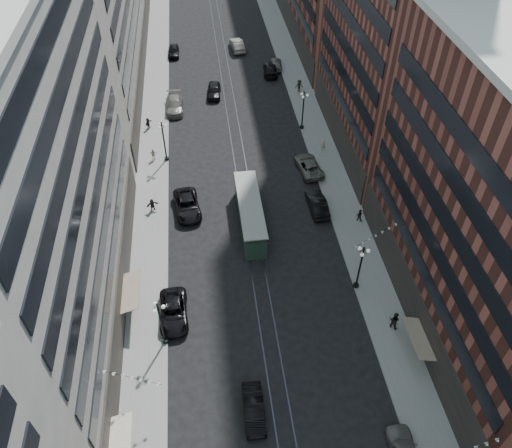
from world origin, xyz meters
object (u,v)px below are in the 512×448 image
streetcar (250,214)px  car_5 (254,409)px  car_12 (270,69)px  pedestrian_2 (136,298)px  car_7 (187,205)px  car_2 (174,312)px  pedestrian_9 (299,86)px  lamppost_sw_mid (164,140)px  lamppost_se_far (360,266)px  car_11 (309,166)px  car_13 (214,91)px  car_8 (174,105)px  lamppost_se_mid (303,109)px  pedestrian_8 (323,145)px  car_10 (317,204)px  car_14 (237,45)px  car_extra_0 (276,64)px  pedestrian_7 (359,215)px  pedestrian_extra_0 (148,123)px  lamppost_sw_far (161,322)px  pedestrian_5 (152,205)px  car_9 (173,51)px  pedestrian_6 (153,154)px  pedestrian_extra_1 (394,320)px

streetcar → car_5: size_ratio=2.46×
car_12 → pedestrian_2: bearing=72.3°
car_7 → car_5: bearing=-85.8°
car_2 → pedestrian_9: 43.56m
lamppost_sw_mid → pedestrian_9: size_ratio=2.90×
lamppost_se_far → car_2: (-17.60, -1.34, -2.34)m
car_11 → car_13: 22.42m
car_8 → pedestrian_9: 18.95m
lamppost_se_mid → car_8: bearing=157.5°
lamppost_se_far → pedestrian_8: 22.65m
car_10 → car_14: 42.35m
pedestrian_9 → car_extra_0: bearing=101.9°
pedestrian_7 → pedestrian_extra_0: bearing=-18.8°
streetcar → lamppost_sw_far: bearing=-123.0°
lamppost_sw_far → car_13: 43.17m
car_7 → car_13: bearing=73.3°
lamppost_sw_mid → car_5: 35.22m
lamppost_se_far → pedestrian_5: (-19.89, 13.64, -2.19)m
pedestrian_5 → pedestrian_8: bearing=1.7°
pedestrian_2 → car_11: (20.17, 18.13, -0.14)m
lamppost_sw_far → car_9: bearing=89.0°
lamppost_se_far → car_10: bearing=96.9°
lamppost_se_far → streetcar: (-9.20, 10.16, -1.69)m
pedestrian_6 → pedestrian_extra_1: (22.06, -28.20, 0.22)m
car_8 → car_9: 17.66m
lamppost_sw_far → car_2: (0.80, 2.66, -2.34)m
car_9 → pedestrian_9: 24.05m
pedestrian_2 → car_extra_0: pedestrian_2 is taller
lamppost_sw_far → pedestrian_6: lamppost_sw_far is taller
car_9 → car_14: size_ratio=0.84×
car_extra_0 → lamppost_se_mid: bearing=98.7°
lamppost_sw_mid → pedestrian_2: (-2.71, -22.43, -2.19)m
lamppost_sw_far → car_10: size_ratio=1.10×
car_14 → pedestrian_extra_0: bearing=51.8°
car_5 → car_7: size_ratio=0.76×
lamppost_se_mid → pedestrian_extra_0: (-20.87, 2.56, -2.18)m
pedestrian_5 → car_9: bearing=65.7°
car_9 → pedestrian_5: size_ratio=2.97×
car_10 → pedestrian_5: pedestrian_5 is taller
car_8 → car_14: size_ratio=1.10×
car_5 → pedestrian_8: (13.09, 33.93, 0.25)m
streetcar → pedestrian_extra_1: streetcar is taller
car_13 → pedestrian_8: bearing=-44.9°
car_2 → car_13: 40.35m
car_extra_0 → pedestrian_7: bearing=101.7°
pedestrian_7 → pedestrian_8: (-1.09, 13.37, 0.09)m
car_12 → pedestrian_9: size_ratio=2.82×
pedestrian_2 → car_7: pedestrian_2 is taller
car_5 → pedestrian_9: size_ratio=2.36×
pedestrian_9 → pedestrian_5: bearing=-134.7°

